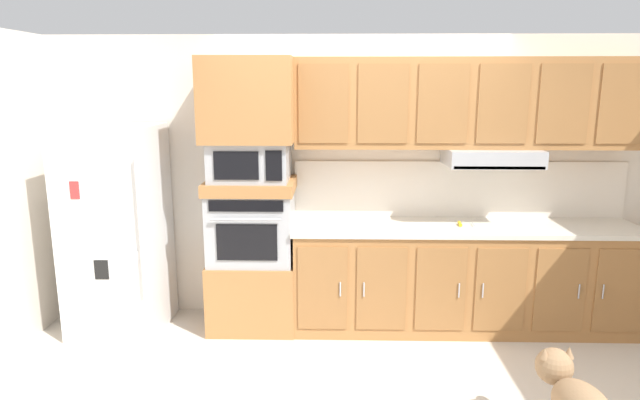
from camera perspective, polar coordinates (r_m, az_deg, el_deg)
The scene contains 13 objects.
ground_plane at distance 4.28m, azimuth 4.61°, elevation -17.16°, with size 9.60×9.60×0.00m, color beige.
back_kitchen_wall at distance 4.92m, azimuth 4.15°, elevation 2.24°, with size 6.20×0.12×2.50m, color silver.
refrigerator at distance 4.92m, azimuth -20.51°, elevation -2.90°, with size 0.76×0.73×1.76m.
oven_base_cabinet at distance 4.87m, azimuth -6.95°, elevation -9.54°, with size 0.74×0.62×0.60m, color #A8703D.
built_in_oven at distance 4.68m, azimuth -7.14°, elevation -2.71°, with size 0.70×0.62×0.60m.
appliance_mid_shelf at distance 4.61m, azimuth -7.25°, elevation 1.51°, with size 0.74×0.62×0.10m, color #A8703D.
microwave at distance 4.57m, azimuth -7.32°, elevation 4.09°, with size 0.64×0.54×0.32m.
appliance_upper_cabinet at distance 4.53m, azimuth -7.49°, elevation 10.37°, with size 0.74×0.62×0.68m, color #A8703D.
lower_cabinet_run at distance 4.90m, azimuth 14.65°, elevation -7.99°, with size 2.88×0.63×0.88m.
countertop_slab at distance 4.77m, azimuth 14.93°, elevation -2.77°, with size 2.92×0.64×0.04m, color silver.
backsplash_panel at distance 4.98m, azimuth 14.34°, elevation 1.09°, with size 2.92×0.02×0.50m, color white.
upper_cabinet_with_hood at distance 4.74m, azimuth 15.41°, elevation 9.40°, with size 2.88×0.48×0.88m.
screwdriver at distance 4.73m, azimuth 14.57°, elevation -2.43°, with size 0.14×0.12×0.03m.
Camera 1 is at (-0.24, -3.73, 2.09)m, focal length 30.52 mm.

